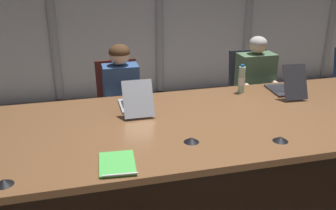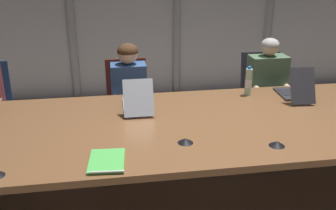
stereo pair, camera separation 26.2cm
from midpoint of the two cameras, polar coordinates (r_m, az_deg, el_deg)
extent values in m
plane|color=#7F705B|center=(3.43, 6.29, -13.32)|extent=(14.83, 14.83, 0.00)
cube|color=brown|center=(3.08, 6.82, -2.29)|extent=(5.01, 1.43, 0.05)
cube|color=black|center=(3.11, 6.77, -3.38)|extent=(4.26, 0.10, 0.06)
cube|color=#A8ADB7|center=(3.29, -7.39, -0.09)|extent=(0.25, 0.32, 0.02)
cube|color=black|center=(3.31, -7.45, 0.22)|extent=(0.21, 0.18, 0.00)
cube|color=#A8ADB7|center=(3.02, -7.00, 0.89)|extent=(0.24, 0.15, 0.27)
cube|color=black|center=(3.03, -7.01, 0.98)|extent=(0.22, 0.13, 0.24)
cube|color=#2D2D33|center=(3.76, 14.84, 2.15)|extent=(0.24, 0.35, 0.02)
cube|color=black|center=(3.78, 14.69, 2.42)|extent=(0.20, 0.20, 0.00)
cube|color=#2D2D33|center=(3.52, 16.62, 3.29)|extent=(0.22, 0.15, 0.30)
cube|color=black|center=(3.52, 16.59, 3.36)|extent=(0.20, 0.13, 0.26)
cube|color=#511E19|center=(3.98, -8.91, -1.31)|extent=(0.50, 0.50, 0.08)
cube|color=#511E19|center=(4.09, -9.56, 3.41)|extent=(0.44, 0.13, 0.47)
cylinder|color=#262628|center=(4.07, -8.74, -4.08)|extent=(0.05, 0.05, 0.35)
cylinder|color=black|center=(4.15, -8.59, -6.49)|extent=(0.60, 0.60, 0.04)
cube|color=#2D2D38|center=(4.35, 10.93, 0.59)|extent=(0.51, 0.51, 0.08)
cube|color=#2D2D38|center=(4.46, 10.20, 5.01)|extent=(0.44, 0.15, 0.49)
cylinder|color=#262628|center=(4.43, 10.74, -1.99)|extent=(0.05, 0.05, 0.35)
cylinder|color=black|center=(4.51, 10.58, -4.24)|extent=(0.60, 0.60, 0.04)
cube|color=#335184|center=(3.86, -9.02, 2.45)|extent=(0.35, 0.22, 0.48)
sphere|color=beige|center=(3.76, -9.33, 7.49)|extent=(0.20, 0.20, 0.20)
ellipsoid|color=#472D19|center=(3.76, -9.35, 7.87)|extent=(0.21, 0.21, 0.15)
cylinder|color=#335184|center=(3.86, -6.90, 3.37)|extent=(0.07, 0.14, 0.27)
cylinder|color=beige|center=(3.70, -6.40, 0.67)|extent=(0.07, 0.30, 0.06)
cylinder|color=#335184|center=(3.84, -11.23, 3.00)|extent=(0.07, 0.14, 0.27)
cylinder|color=beige|center=(3.68, -10.91, 0.27)|extent=(0.07, 0.30, 0.06)
cylinder|color=#262833|center=(3.78, -6.99, -2.28)|extent=(0.13, 0.40, 0.13)
cylinder|color=#262833|center=(3.71, -6.48, -6.38)|extent=(0.11, 0.11, 0.45)
cylinder|color=#262833|center=(3.77, -10.00, -2.55)|extent=(0.13, 0.40, 0.13)
cylinder|color=#262833|center=(3.70, -9.57, -6.68)|extent=(0.11, 0.11, 0.45)
cube|color=#4C6B4C|center=(4.24, 11.29, 4.21)|extent=(0.40, 0.22, 0.51)
sphere|color=beige|center=(4.15, 11.65, 8.84)|extent=(0.18, 0.18, 0.18)
ellipsoid|color=#B2ADA8|center=(4.15, 11.67, 9.15)|extent=(0.19, 0.19, 0.14)
cylinder|color=#4C6B4C|center=(4.30, 13.39, 5.16)|extent=(0.07, 0.14, 0.27)
cylinder|color=beige|center=(4.16, 14.57, 2.80)|extent=(0.06, 0.30, 0.06)
cylinder|color=#4C6B4C|center=(4.15, 9.26, 4.91)|extent=(0.07, 0.14, 0.27)
cylinder|color=beige|center=(4.01, 10.35, 2.46)|extent=(0.06, 0.30, 0.06)
cylinder|color=#262833|center=(4.21, 13.40, -0.20)|extent=(0.13, 0.40, 0.13)
cylinder|color=#262833|center=(4.15, 14.29, -3.83)|extent=(0.11, 0.11, 0.45)
cylinder|color=#262833|center=(4.12, 10.94, -0.47)|extent=(0.13, 0.40, 0.13)
cylinder|color=#262833|center=(4.06, 11.80, -4.18)|extent=(0.11, 0.11, 0.45)
cylinder|color=#ADD1B2|center=(3.60, 8.99, 3.74)|extent=(0.06, 0.06, 0.25)
cylinder|color=white|center=(3.61, 8.98, 3.55)|extent=(0.06, 0.06, 0.08)
cylinder|color=blue|center=(3.56, 9.12, 5.84)|extent=(0.03, 0.03, 0.02)
cone|color=black|center=(2.64, 0.72, -5.30)|extent=(0.11, 0.11, 0.03)
cone|color=black|center=(2.43, -26.44, -10.42)|extent=(0.11, 0.11, 0.03)
cone|color=black|center=(2.73, 13.98, -5.02)|extent=(0.11, 0.11, 0.03)
cube|color=#4CB74C|center=(2.41, -10.81, -8.74)|extent=(0.24, 0.32, 0.02)
cylinder|color=silver|center=(2.28, -10.54, -10.33)|extent=(0.21, 0.03, 0.01)
camera|label=1|loc=(0.13, -92.48, -0.98)|focal=40.48mm
camera|label=2|loc=(0.13, 87.52, 0.98)|focal=40.48mm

